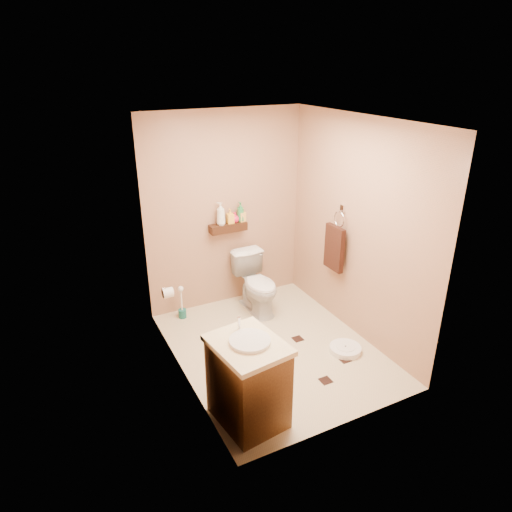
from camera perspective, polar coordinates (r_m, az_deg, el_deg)
ground at (r=5.06m, az=2.19°, el=-11.46°), size 2.50×2.50×0.00m
wall_back at (r=5.54m, az=-3.89°, el=5.59°), size 2.00×0.04×2.40m
wall_front at (r=3.55m, az=12.30°, el=-5.59°), size 2.00×0.04×2.40m
wall_left at (r=4.13m, az=-9.81°, el=-1.14°), size 0.04×2.50×2.40m
wall_right at (r=5.02m, az=12.48°, el=3.15°), size 0.04×2.50×2.40m
ceiling at (r=4.18m, az=2.71°, el=16.65°), size 2.00×2.50×0.02m
wall_shelf at (r=5.53m, az=-3.51°, el=3.59°), size 0.46×0.14×0.10m
floor_accents at (r=5.03m, az=2.78°, el=-11.62°), size 1.22×1.35×0.01m
toilet at (r=5.60m, az=0.15°, el=-3.48°), size 0.42×0.71×0.72m
vanity at (r=3.98m, az=-0.98°, el=-15.31°), size 0.61×0.71×0.90m
bathroom_scale at (r=5.08m, az=11.10°, el=-11.35°), size 0.36×0.36×0.07m
toilet_brush at (r=5.60m, az=-9.25°, el=-6.25°), size 0.10×0.10×0.42m
towel_ring at (r=5.24m, az=9.81°, el=1.26°), size 0.12×0.30×0.76m
toilet_paper at (r=4.97m, az=-10.98°, el=-4.52°), size 0.12×0.11×0.12m
bottle_a at (r=5.44m, az=-4.42°, el=5.29°), size 0.15×0.15×0.27m
bottle_b at (r=5.50m, az=-3.24°, el=4.99°), size 0.08×0.08×0.18m
bottle_c at (r=5.53m, az=-2.65°, el=4.85°), size 0.12×0.12×0.13m
bottle_d at (r=5.54m, az=-1.94°, el=5.52°), size 0.10×0.10×0.24m
bottle_e at (r=5.55m, az=-1.80°, el=5.22°), size 0.09×0.10×0.18m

